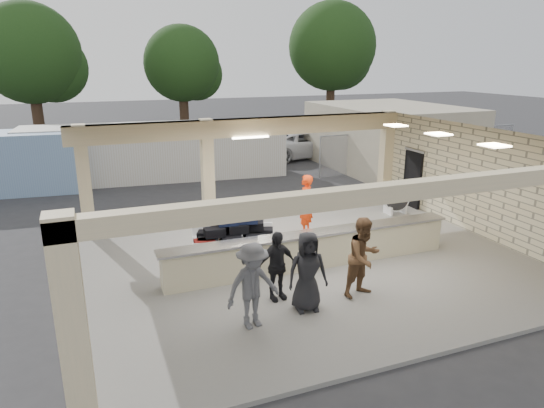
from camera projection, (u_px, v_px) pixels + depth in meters
name	position (u px, v px, depth m)	size (l,w,h in m)	color
ground	(304.00, 263.00, 13.53)	(120.00, 120.00, 0.00)	#2C2B2E
pavilion	(302.00, 209.00, 13.81)	(12.01, 10.00, 3.55)	gray
baggage_counter	(313.00, 250.00, 12.91)	(8.20, 0.58, 0.98)	#BDB28D
luggage_cart	(234.00, 237.00, 13.14)	(2.53, 1.87, 1.33)	white
drum_fan	(396.00, 199.00, 17.43)	(0.97, 0.58, 1.02)	white
baggage_handler	(305.00, 205.00, 15.26)	(0.70, 0.38, 1.92)	#FB390D
passenger_a	(364.00, 257.00, 11.22)	(0.93, 0.41, 1.91)	brown
passenger_b	(276.00, 266.00, 11.06)	(0.97, 0.35, 1.66)	black
passenger_c	(253.00, 286.00, 9.87)	(1.19, 0.42, 1.85)	#4F5054
passenger_d	(307.00, 271.00, 10.58)	(0.89, 0.36, 1.81)	black
car_white_a	(302.00, 144.00, 28.03)	(2.56, 5.41, 1.55)	white
car_white_b	(404.00, 138.00, 30.22)	(1.78, 4.77, 1.51)	white
car_dark	(290.00, 142.00, 29.15)	(1.53, 4.33, 1.44)	black
container_white	(158.00, 152.00, 22.81)	(11.98, 2.40, 2.60)	silver
fence	(423.00, 148.00, 25.10)	(12.06, 0.06, 2.03)	gray
tree_left	(36.00, 58.00, 30.81)	(6.60, 6.30, 9.00)	#382619
tree_mid	(186.00, 67.00, 36.27)	(6.00, 5.60, 8.00)	#382619
tree_right	(334.00, 50.00, 39.21)	(7.20, 7.00, 10.00)	#382619
adjacent_building	(389.00, 137.00, 25.31)	(6.00, 8.00, 3.20)	#B1A78D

